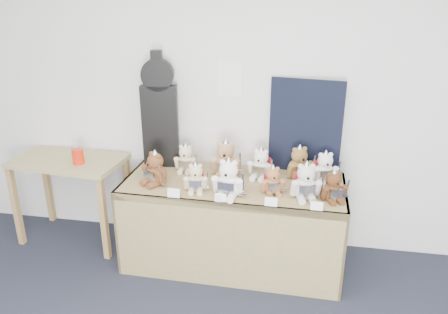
% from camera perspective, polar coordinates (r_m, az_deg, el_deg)
% --- Properties ---
extents(room_shell, '(6.00, 6.00, 6.00)m').
position_cam_1_polar(room_shell, '(3.67, 0.75, 10.13)').
color(room_shell, silver).
rests_on(room_shell, floor).
extents(display_table, '(1.78, 0.77, 0.74)m').
position_cam_1_polar(display_table, '(3.51, 1.00, -6.17)').
color(display_table, olive).
rests_on(display_table, floor).
extents(side_table, '(1.00, 0.61, 0.79)m').
position_cam_1_polar(side_table, '(4.11, -19.53, -1.88)').
color(side_table, '#92834F').
rests_on(side_table, floor).
extents(guitar_case, '(0.31, 0.14, 0.99)m').
position_cam_1_polar(guitar_case, '(3.72, -8.42, 5.87)').
color(guitar_case, black).
rests_on(guitar_case, display_table).
extents(navy_board, '(0.59, 0.11, 0.79)m').
position_cam_1_polar(navy_board, '(3.63, 10.56, 3.86)').
color(navy_board, black).
rests_on(navy_board, display_table).
extents(red_cup, '(0.10, 0.10, 0.13)m').
position_cam_1_polar(red_cup, '(3.90, -18.52, 0.07)').
color(red_cup, red).
rests_on(red_cup, side_table).
extents(teddy_front_far_left, '(0.24, 0.25, 0.30)m').
position_cam_1_polar(teddy_front_far_left, '(3.47, -9.00, -1.67)').
color(teddy_front_far_left, brown).
rests_on(teddy_front_far_left, display_table).
extents(teddy_front_left, '(0.21, 0.19, 0.25)m').
position_cam_1_polar(teddy_front_left, '(3.33, -3.72, -2.84)').
color(teddy_front_left, beige).
rests_on(teddy_front_left, display_table).
extents(teddy_front_centre, '(0.27, 0.23, 0.33)m').
position_cam_1_polar(teddy_front_centre, '(3.23, 0.57, -2.99)').
color(teddy_front_centre, white).
rests_on(teddy_front_centre, display_table).
extents(teddy_front_right, '(0.21, 0.19, 0.25)m').
position_cam_1_polar(teddy_front_right, '(3.31, 6.37, -3.18)').
color(teddy_front_right, '#9E643B').
rests_on(teddy_front_right, display_table).
extents(teddy_front_far_right, '(0.26, 0.23, 0.31)m').
position_cam_1_polar(teddy_front_far_right, '(3.26, 10.63, -3.32)').
color(teddy_front_far_right, silver).
rests_on(teddy_front_far_right, display_table).
extents(teddy_front_end, '(0.22, 0.20, 0.26)m').
position_cam_1_polar(teddy_front_end, '(3.27, 14.13, -3.88)').
color(teddy_front_end, '#54321C').
rests_on(teddy_front_end, display_table).
extents(teddy_back_left, '(0.21, 0.17, 0.26)m').
position_cam_1_polar(teddy_back_left, '(3.70, -5.02, -0.30)').
color(teddy_back_left, beige).
rests_on(teddy_back_left, display_table).
extents(teddy_back_centre_left, '(0.28, 0.22, 0.34)m').
position_cam_1_polar(teddy_back_centre_left, '(3.58, 0.21, -0.42)').
color(teddy_back_centre_left, tan).
rests_on(teddy_back_centre_left, display_table).
extents(teddy_back_centre_right, '(0.23, 0.21, 0.28)m').
position_cam_1_polar(teddy_back_centre_right, '(3.56, 4.80, -1.02)').
color(teddy_back_centre_right, white).
rests_on(teddy_back_centre_right, display_table).
extents(teddy_back_right, '(0.26, 0.25, 0.31)m').
position_cam_1_polar(teddy_back_right, '(3.59, 9.81, -0.93)').
color(teddy_back_right, olive).
rests_on(teddy_back_right, display_table).
extents(teddy_back_end, '(0.24, 0.21, 0.28)m').
position_cam_1_polar(teddy_back_end, '(3.57, 13.03, -1.48)').
color(teddy_back_end, white).
rests_on(teddy_back_end, display_table).
extents(entry_card_a, '(0.10, 0.02, 0.07)m').
position_cam_1_polar(entry_card_a, '(3.26, -6.60, -4.70)').
color(entry_card_a, white).
rests_on(entry_card_a, display_table).
extents(entry_card_b, '(0.09, 0.02, 0.06)m').
position_cam_1_polar(entry_card_b, '(3.18, -0.47, -5.33)').
color(entry_card_b, white).
rests_on(entry_card_b, display_table).
extents(entry_card_c, '(0.09, 0.02, 0.06)m').
position_cam_1_polar(entry_card_c, '(3.14, 6.16, -5.84)').
color(entry_card_c, white).
rests_on(entry_card_c, display_table).
extents(entry_card_d, '(0.09, 0.02, 0.06)m').
position_cam_1_polar(entry_card_d, '(3.13, 12.02, -6.29)').
color(entry_card_d, white).
rests_on(entry_card_d, display_table).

